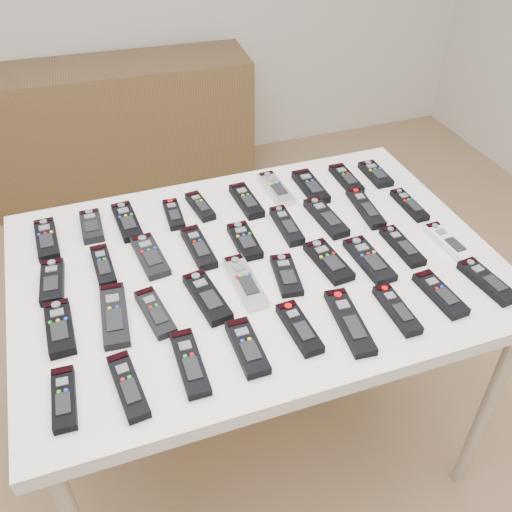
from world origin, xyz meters
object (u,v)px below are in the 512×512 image
object	(u,v)px
remote_16	(326,217)
remote_5	(246,201)
remote_10	(52,282)
remote_24	(286,275)
remote_13	(199,247)
remote_30	(128,386)
table	(256,278)
remote_27	(402,246)
remote_23	(245,282)
remote_36	(440,294)
remote_0	(47,240)
remote_21	(155,312)
remote_11	(103,266)
remote_1	(92,226)
remote_34	(349,322)
remote_19	(60,328)
remote_31	(190,363)
remote_8	(346,179)
remote_7	(311,187)
remote_28	(449,243)
remote_32	(247,347)
remote_18	(409,205)
remote_9	(376,174)
remote_3	(174,214)
remote_25	(328,261)
remote_14	(245,241)
remote_2	(127,221)
remote_12	(150,256)
remote_35	(397,309)
remote_22	(207,297)
remote_33	(299,328)
remote_4	(200,206)
remote_37	(487,281)
remote_29	(64,398)
remote_15	(287,226)
sideboard	(116,131)
remote_26	(369,260)

from	to	relation	value
remote_16	remote_5	bearing A→B (deg)	136.16
remote_10	remote_24	distance (m)	0.59
remote_13	remote_30	bearing A→B (deg)	-126.15
table	remote_27	size ratio (longest dim) A/B	7.45
remote_23	remote_36	distance (m)	0.48
remote_0	remote_21	xyz separation A→B (m)	(0.22, -0.38, -0.00)
remote_11	remote_1	bearing A→B (deg)	90.50
remote_34	remote_36	bearing A→B (deg)	7.51
remote_19	remote_31	distance (m)	0.32
remote_19	remote_24	bearing A→B (deg)	-0.53
remote_8	remote_23	bearing A→B (deg)	-141.71
remote_7	remote_28	world-z (taller)	remote_7
remote_34	remote_10	bearing A→B (deg)	155.10
remote_11	remote_30	bearing A→B (deg)	-92.34
remote_19	remote_34	bearing A→B (deg)	-18.20
remote_28	remote_32	size ratio (longest dim) A/B	1.06
remote_19	remote_28	xyz separation A→B (m)	(1.02, -0.03, -0.00)
remote_18	remote_9	bearing A→B (deg)	92.78
remote_0	remote_36	xyz separation A→B (m)	(0.89, -0.55, -0.00)
table	remote_32	distance (m)	0.32
remote_3	remote_18	size ratio (longest dim) A/B	0.88
remote_0	remote_24	bearing A→B (deg)	-33.53
remote_18	remote_30	xyz separation A→B (m)	(-0.90, -0.39, 0.00)
remote_24	remote_25	xyz separation A→B (m)	(0.12, 0.01, 0.00)
table	remote_36	size ratio (longest dim) A/B	7.76
remote_14	remote_19	bearing A→B (deg)	-161.41
remote_2	remote_11	xyz separation A→B (m)	(-0.09, -0.18, 0.00)
remote_0	remote_8	world-z (taller)	remote_0
remote_2	remote_12	size ratio (longest dim) A/B	1.01
remote_34	remote_35	world-z (taller)	remote_35
remote_24	remote_36	size ratio (longest dim) A/B	0.93
remote_7	remote_30	xyz separation A→B (m)	(-0.66, -0.57, -0.00)
remote_22	remote_32	distance (m)	0.19
remote_33	remote_25	bearing A→B (deg)	46.98
remote_31	remote_35	xyz separation A→B (m)	(0.50, -0.01, 0.00)
remote_4	remote_5	size ratio (longest dim) A/B	0.82
remote_8	remote_10	xyz separation A→B (m)	(-0.91, -0.20, 0.00)
remote_34	remote_36	distance (m)	0.25
remote_25	remote_37	bearing A→B (deg)	-36.41
remote_31	remote_29	bearing A→B (deg)	-178.02
remote_15	remote_19	size ratio (longest dim) A/B	1.02
remote_7	remote_13	world-z (taller)	same
remote_9	remote_19	bearing A→B (deg)	-159.49
sideboard	remote_4	world-z (taller)	remote_4
remote_21	remote_36	world-z (taller)	remote_36
remote_11	remote_27	xyz separation A→B (m)	(0.77, -0.19, -0.00)
remote_0	remote_14	size ratio (longest dim) A/B	1.15
remote_26	remote_37	distance (m)	0.29
remote_4	remote_1	bearing A→B (deg)	171.66
remote_27	remote_33	size ratio (longest dim) A/B	1.03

